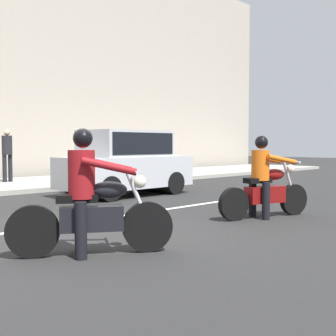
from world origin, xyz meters
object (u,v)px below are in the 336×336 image
motorcycle_with_rider_orange_stripe (264,184)px  pedestrian_bystander (7,151)px  motorcycle_with_rider_crimson (90,204)px  parked_hatchback_silver (126,162)px

motorcycle_with_rider_orange_stripe → pedestrian_bystander: size_ratio=1.14×
motorcycle_with_rider_crimson → pedestrian_bystander: 10.27m
parked_hatchback_silver → motorcycle_with_rider_crimson: bearing=-133.1°
motorcycle_with_rider_crimson → parked_hatchback_silver: parked_hatchback_silver is taller
motorcycle_with_rider_orange_stripe → parked_hatchback_silver: (0.43, 4.76, 0.28)m
pedestrian_bystander → parked_hatchback_silver: bearing=-77.1°
motorcycle_with_rider_crimson → parked_hatchback_silver: 6.52m
motorcycle_with_rider_crimson → parked_hatchback_silver: (4.45, 4.76, 0.27)m
parked_hatchback_silver → pedestrian_bystander: 5.09m
motorcycle_with_rider_crimson → parked_hatchback_silver: bearing=46.9°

